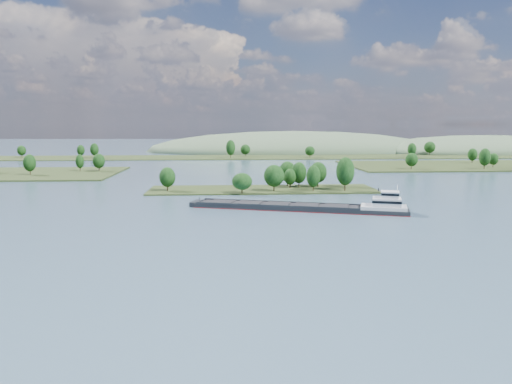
{
  "coord_description": "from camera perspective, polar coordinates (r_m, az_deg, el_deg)",
  "views": [
    {
      "loc": [
        -17.09,
        -38.77,
        28.97
      ],
      "look_at": [
        -6.15,
        130.0,
        6.0
      ],
      "focal_mm": 35.0,
      "sensor_mm": 36.0,
      "label": 1
    }
  ],
  "objects": [
    {
      "name": "cargo_barge",
      "position": [
        170.27,
        6.4,
        -1.68
      ],
      "size": [
        73.87,
        31.05,
        10.11
      ],
      "color": "black",
      "rests_on": "ground"
    },
    {
      "name": "tree_island",
      "position": [
        220.53,
        2.73,
        1.28
      ],
      "size": [
        100.0,
        32.79,
        15.76
      ],
      "color": "#233015",
      "rests_on": "ground"
    },
    {
      "name": "hill_east",
      "position": [
        580.06,
        24.9,
        4.16
      ],
      "size": [
        260.0,
        140.0,
        36.0
      ],
      "primitive_type": "ellipsoid",
      "color": "#42593D",
      "rests_on": "ground"
    },
    {
      "name": "back_shoreline",
      "position": [
        440.1,
        -0.33,
        4.06
      ],
      "size": [
        900.0,
        60.0,
        16.67
      ],
      "color": "#233015",
      "rests_on": "ground"
    },
    {
      "name": "hill_west",
      "position": [
        545.03,
        4.44,
        4.66
      ],
      "size": [
        320.0,
        160.0,
        44.0
      ],
      "primitive_type": "ellipsoid",
      "color": "#42593D",
      "rests_on": "ground"
    },
    {
      "name": "ground",
      "position": [
        162.29,
        2.4,
        -2.56
      ],
      "size": [
        1800.0,
        1800.0,
        0.0
      ],
      "primitive_type": "plane",
      "color": "#395163",
      "rests_on": "ground"
    }
  ]
}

